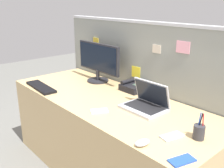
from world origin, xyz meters
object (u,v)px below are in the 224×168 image
at_px(desk_phone, 133,87).
at_px(cell_phone_white_slab, 99,111).
at_px(computer_mouse_right_hand, 142,143).
at_px(cell_phone_blue_case, 182,160).
at_px(laptop, 146,102).
at_px(cell_phone_silver_slab, 172,136).
at_px(keyboard_main, 41,87).
at_px(desktop_monitor, 98,60).
at_px(pen_cup, 199,132).

relative_size(desk_phone, cell_phone_white_slab, 1.55).
xyz_separation_m(computer_mouse_right_hand, cell_phone_blue_case, (0.24, 0.04, -0.01)).
bearing_deg(cell_phone_white_slab, cell_phone_blue_case, 23.07).
distance_m(laptop, cell_phone_silver_slab, 0.45).
distance_m(desk_phone, keyboard_main, 0.87).
height_order(laptop, computer_mouse_right_hand, laptop).
distance_m(desktop_monitor, pen_cup, 1.35).
bearing_deg(cell_phone_blue_case, desk_phone, 163.22).
relative_size(laptop, keyboard_main, 0.74).
xyz_separation_m(desk_phone, pen_cup, (0.87, -0.33, 0.01)).
bearing_deg(computer_mouse_right_hand, laptop, 135.26).
bearing_deg(laptop, computer_mouse_right_hand, -50.94).
bearing_deg(keyboard_main, pen_cup, 13.87).
bearing_deg(cell_phone_white_slab, pen_cup, 43.87).
xyz_separation_m(keyboard_main, cell_phone_white_slab, (0.79, 0.08, -0.01)).
xyz_separation_m(desktop_monitor, keyboard_main, (-0.19, -0.55, -0.21)).
bearing_deg(cell_phone_white_slab, laptop, 86.28).
xyz_separation_m(keyboard_main, computer_mouse_right_hand, (1.32, -0.03, 0.01)).
bearing_deg(cell_phone_white_slab, desktop_monitor, 170.24).
distance_m(desktop_monitor, cell_phone_silver_slab, 1.27).
height_order(laptop, pen_cup, laptop).
distance_m(desktop_monitor, computer_mouse_right_hand, 1.29).
height_order(desk_phone, cell_phone_blue_case, desk_phone).
distance_m(computer_mouse_right_hand, cell_phone_white_slab, 0.54).
xyz_separation_m(computer_mouse_right_hand, cell_phone_silver_slab, (0.06, 0.21, -0.01)).
relative_size(desktop_monitor, desk_phone, 2.92).
distance_m(computer_mouse_right_hand, cell_phone_blue_case, 0.24).
bearing_deg(laptop, desk_phone, 148.65).
xyz_separation_m(desk_phone, cell_phone_silver_slab, (0.75, -0.43, -0.03)).
xyz_separation_m(desk_phone, cell_phone_blue_case, (0.93, -0.60, -0.03)).
height_order(keyboard_main, cell_phone_white_slab, keyboard_main).
bearing_deg(keyboard_main, desk_phone, 47.41).
distance_m(computer_mouse_right_hand, pen_cup, 0.35).
height_order(pen_cup, cell_phone_blue_case, pen_cup).
distance_m(desk_phone, cell_phone_blue_case, 1.11).
height_order(computer_mouse_right_hand, cell_phone_silver_slab, computer_mouse_right_hand).
relative_size(desktop_monitor, computer_mouse_right_hand, 5.92).
bearing_deg(cell_phone_silver_slab, keyboard_main, -159.11).
bearing_deg(desktop_monitor, cell_phone_blue_case, -21.39).
bearing_deg(keyboard_main, desktop_monitor, 74.64).
distance_m(keyboard_main, computer_mouse_right_hand, 1.32).
relative_size(laptop, desk_phone, 1.59).
relative_size(desk_phone, cell_phone_blue_case, 1.44).
xyz_separation_m(laptop, computer_mouse_right_hand, (0.34, -0.42, -0.03)).
bearing_deg(desk_phone, cell_phone_white_slab, -73.03).
bearing_deg(laptop, cell_phone_blue_case, -33.18).
bearing_deg(desktop_monitor, desk_phone, 7.35).
height_order(desk_phone, cell_phone_silver_slab, desk_phone).
bearing_deg(desktop_monitor, computer_mouse_right_hand, -26.99).
height_order(keyboard_main, computer_mouse_right_hand, computer_mouse_right_hand).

